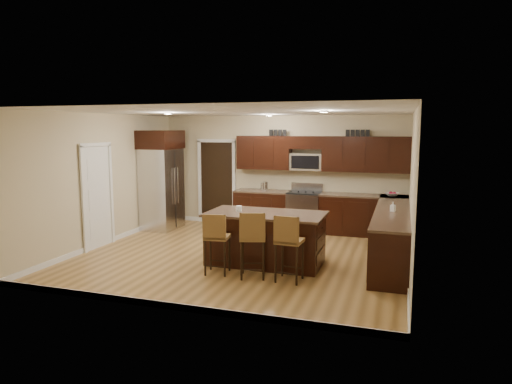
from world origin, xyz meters
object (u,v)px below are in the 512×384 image
(range, at_px, (304,211))
(stool_right, at_px, (288,241))
(refrigerator, at_px, (162,179))
(stool_mid, at_px, (253,237))
(island, at_px, (266,240))
(stool_left, at_px, (216,237))

(range, xyz_separation_m, stool_right, (0.51, -3.64, 0.20))
(stool_right, height_order, refrigerator, refrigerator)
(stool_mid, bearing_deg, range, 72.72)
(refrigerator, bearing_deg, island, -31.98)
(stool_left, distance_m, refrigerator, 3.88)
(stool_mid, relative_size, stool_right, 1.02)
(range, xyz_separation_m, stool_mid, (-0.07, -3.63, 0.21))
(range, height_order, stool_left, range)
(stool_right, distance_m, refrigerator, 4.78)
(range, relative_size, stool_right, 1.04)
(range, relative_size, refrigerator, 0.47)
(stool_left, bearing_deg, range, 71.01)
(refrigerator, bearing_deg, stool_right, -36.63)
(stool_left, distance_m, stool_mid, 0.63)
(island, bearing_deg, range, 87.94)
(range, relative_size, stool_left, 1.08)
(island, relative_size, stool_mid, 1.91)
(stool_mid, distance_m, refrigerator, 4.33)
(stool_right, bearing_deg, refrigerator, 146.81)
(stool_left, xyz_separation_m, refrigerator, (-2.60, 2.83, 0.56))
(stool_left, height_order, refrigerator, refrigerator)
(island, bearing_deg, stool_right, -53.27)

